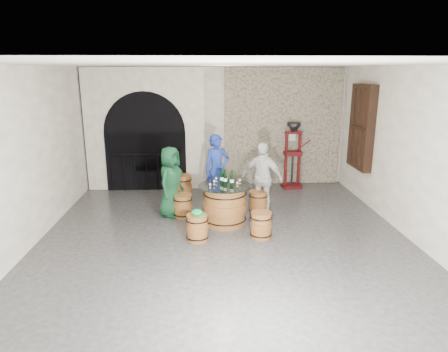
{
  "coord_description": "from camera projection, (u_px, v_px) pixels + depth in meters",
  "views": [
    {
      "loc": [
        -0.37,
        -6.89,
        3.1
      ],
      "look_at": [
        0.03,
        0.84,
        1.05
      ],
      "focal_mm": 32.0,
      "sensor_mm": 36.0,
      "label": 1
    }
  ],
  "objects": [
    {
      "name": "ground",
      "position": [
        225.0,
        242.0,
        7.47
      ],
      "size": [
        8.0,
        8.0,
        0.0
      ],
      "primitive_type": "plane",
      "color": "#2B2B2D",
      "rests_on": "ground"
    },
    {
      "name": "wall_back",
      "position": [
        217.0,
        127.0,
        10.92
      ],
      "size": [
        8.0,
        0.0,
        8.0
      ],
      "primitive_type": "plane",
      "rotation": [
        1.57,
        0.0,
        0.0
      ],
      "color": "white",
      "rests_on": "ground"
    },
    {
      "name": "wall_front",
      "position": [
        252.0,
        264.0,
        3.2
      ],
      "size": [
        8.0,
        0.0,
        8.0
      ],
      "primitive_type": "plane",
      "rotation": [
        -1.57,
        0.0,
        0.0
      ],
      "color": "white",
      "rests_on": "ground"
    },
    {
      "name": "wall_left",
      "position": [
        23.0,
        160.0,
        6.88
      ],
      "size": [
        0.0,
        8.0,
        8.0
      ],
      "primitive_type": "plane",
      "rotation": [
        1.57,
        0.0,
        1.57
      ],
      "color": "white",
      "rests_on": "ground"
    },
    {
      "name": "wall_right",
      "position": [
        417.0,
        156.0,
        7.23
      ],
      "size": [
        0.0,
        8.0,
        8.0
      ],
      "primitive_type": "plane",
      "rotation": [
        1.57,
        0.0,
        -1.57
      ],
      "color": "white",
      "rests_on": "ground"
    },
    {
      "name": "ceiling",
      "position": [
        225.0,
        64.0,
        6.65
      ],
      "size": [
        8.0,
        8.0,
        0.0
      ],
      "primitive_type": "plane",
      "rotation": [
        3.14,
        0.0,
        0.0
      ],
      "color": "beige",
      "rests_on": "wall_back"
    },
    {
      "name": "stone_facing_panel",
      "position": [
        283.0,
        127.0,
        10.95
      ],
      "size": [
        3.2,
        0.12,
        3.18
      ],
      "primitive_type": "cube",
      "color": "gray",
      "rests_on": "ground"
    },
    {
      "name": "arched_opening",
      "position": [
        146.0,
        130.0,
        10.58
      ],
      "size": [
        3.1,
        0.6,
        3.19
      ],
      "color": "white",
      "rests_on": "ground"
    },
    {
      "name": "shuttered_window",
      "position": [
        361.0,
        127.0,
        9.49
      ],
      "size": [
        0.23,
        1.1,
        2.0
      ],
      "color": "black",
      "rests_on": "wall_right"
    },
    {
      "name": "barrel_table",
      "position": [
        225.0,
        205.0,
        8.24
      ],
      "size": [
        1.09,
        1.09,
        0.84
      ],
      "color": "brown",
      "rests_on": "ground"
    },
    {
      "name": "barrel_stool_left",
      "position": [
        183.0,
        206.0,
        8.66
      ],
      "size": [
        0.42,
        0.42,
        0.51
      ],
      "color": "brown",
      "rests_on": "ground"
    },
    {
      "name": "barrel_stool_far",
      "position": [
        219.0,
        198.0,
        9.22
      ],
      "size": [
        0.42,
        0.42,
        0.51
      ],
      "color": "brown",
      "rests_on": "ground"
    },
    {
      "name": "barrel_stool_right",
      "position": [
        258.0,
        202.0,
        8.9
      ],
      "size": [
        0.42,
        0.42,
        0.51
      ],
      "color": "brown",
      "rests_on": "ground"
    },
    {
      "name": "barrel_stool_near_right",
      "position": [
        261.0,
        225.0,
        7.59
      ],
      "size": [
        0.42,
        0.42,
        0.51
      ],
      "color": "brown",
      "rests_on": "ground"
    },
    {
      "name": "barrel_stool_near_left",
      "position": [
        197.0,
        228.0,
        7.46
      ],
      "size": [
        0.42,
        0.42,
        0.51
      ],
      "color": "brown",
      "rests_on": "ground"
    },
    {
      "name": "green_cap",
      "position": [
        197.0,
        212.0,
        7.38
      ],
      "size": [
        0.25,
        0.21,
        0.11
      ],
      "color": "#0D9241",
      "rests_on": "barrel_stool_near_left"
    },
    {
      "name": "person_green",
      "position": [
        171.0,
        182.0,
        8.64
      ],
      "size": [
        0.76,
        0.89,
        1.54
      ],
      "primitive_type": "imported",
      "rotation": [
        0.0,
        0.0,
        1.14
      ],
      "color": "#103B21",
      "rests_on": "ground"
    },
    {
      "name": "person_blue",
      "position": [
        217.0,
        170.0,
        9.32
      ],
      "size": [
        0.72,
        0.59,
        1.69
      ],
      "primitive_type": "imported",
      "rotation": [
        0.0,
        0.0,
        0.34
      ],
      "color": "navy",
      "rests_on": "ground"
    },
    {
      "name": "person_white",
      "position": [
        262.0,
        178.0,
        8.82
      ],
      "size": [
        1.01,
        0.79,
        1.6
      ],
      "primitive_type": "imported",
      "rotation": [
        0.0,
        0.0,
        -0.5
      ],
      "color": "silver",
      "rests_on": "ground"
    },
    {
      "name": "wine_bottle_left",
      "position": [
        225.0,
        178.0,
        8.16
      ],
      "size": [
        0.08,
        0.08,
        0.32
      ],
      "color": "black",
      "rests_on": "barrel_table"
    },
    {
      "name": "wine_bottle_center",
      "position": [
        232.0,
        179.0,
        8.07
      ],
      "size": [
        0.08,
        0.08,
        0.32
      ],
      "color": "black",
      "rests_on": "barrel_table"
    },
    {
      "name": "wine_bottle_right",
      "position": [
        222.0,
        177.0,
        8.24
      ],
      "size": [
        0.08,
        0.08,
        0.32
      ],
      "color": "black",
      "rests_on": "barrel_table"
    },
    {
      "name": "tasting_glass_a",
      "position": [
        210.0,
        186.0,
        7.92
      ],
      "size": [
        0.05,
        0.05,
        0.1
      ],
      "primitive_type": null,
      "color": "#C66A26",
      "rests_on": "barrel_table"
    },
    {
      "name": "tasting_glass_b",
      "position": [
        240.0,
        181.0,
        8.23
      ],
      "size": [
        0.05,
        0.05,
        0.1
      ],
      "primitive_type": null,
      "color": "#C66A26",
      "rests_on": "barrel_table"
    },
    {
      "name": "tasting_glass_c",
      "position": [
        216.0,
        179.0,
        8.38
      ],
      "size": [
        0.05,
        0.05,
        0.1
      ],
      "primitive_type": null,
      "color": "#C66A26",
      "rests_on": "barrel_table"
    },
    {
      "name": "tasting_glass_d",
      "position": [
        233.0,
        181.0,
        8.3
      ],
      "size": [
        0.05,
        0.05,
        0.1
      ],
      "primitive_type": null,
      "color": "#C66A26",
      "rests_on": "barrel_table"
    },
    {
      "name": "tasting_glass_e",
      "position": [
        237.0,
        184.0,
        8.03
      ],
      "size": [
        0.05,
        0.05,
        0.1
      ],
      "primitive_type": null,
      "color": "#C66A26",
      "rests_on": "barrel_table"
    },
    {
      "name": "tasting_glass_f",
      "position": [
        214.0,
        182.0,
        8.16
      ],
      "size": [
        0.05,
        0.05,
        0.1
      ],
      "primitive_type": null,
      "color": "#C66A26",
      "rests_on": "barrel_table"
    },
    {
      "name": "side_barrel",
      "position": [
        183.0,
        187.0,
        9.91
      ],
      "size": [
        0.46,
        0.46,
        0.61
      ],
      "rotation": [
        0.0,
        0.0,
        0.17
      ],
      "color": "brown",
      "rests_on": "ground"
    },
    {
      "name": "corking_press",
      "position": [
        293.0,
        150.0,
        10.66
      ],
      "size": [
        0.75,
        0.46,
        1.77
      ],
      "rotation": [
        0.0,
        0.0,
        0.16
      ],
      "color": "#4C0C10",
      "rests_on": "ground"
    },
    {
      "name": "control_box",
      "position": [
        292.0,
        136.0,
        10.95
      ],
      "size": [
        0.18,
        0.1,
        0.22
      ],
      "primitive_type": "cube",
      "color": "silver",
      "rests_on": "wall_back"
    }
  ]
}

